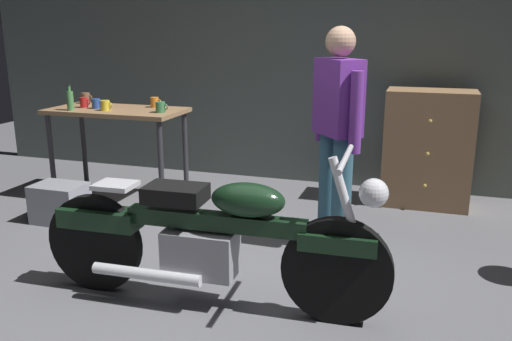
{
  "coord_description": "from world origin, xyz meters",
  "views": [
    {
      "loc": [
        1.13,
        -2.89,
        1.67
      ],
      "look_at": [
        -0.02,
        0.7,
        0.65
      ],
      "focal_mm": 37.64,
      "sensor_mm": 36.0,
      "label": 1
    }
  ],
  "objects_px": {
    "storage_bin": "(60,203)",
    "mug_brown_stoneware": "(86,98)",
    "wooden_dresser": "(428,149)",
    "person_standing": "(337,129)",
    "mug_red_diner": "(84,102)",
    "motorcycle": "(211,237)",
    "bottle": "(70,100)",
    "mug_orange_travel": "(155,102)",
    "mug_green_speckled": "(161,107)",
    "mug_yellow_tall": "(105,105)",
    "mug_blue_enamel": "(96,104)"
  },
  "relations": [
    {
      "from": "mug_orange_travel",
      "to": "mug_red_diner",
      "type": "height_order",
      "value": "same"
    },
    {
      "from": "mug_yellow_tall",
      "to": "bottle",
      "type": "relative_size",
      "value": 0.49
    },
    {
      "from": "mug_blue_enamel",
      "to": "mug_red_diner",
      "type": "bearing_deg",
      "value": 172.88
    },
    {
      "from": "person_standing",
      "to": "bottle",
      "type": "xyz_separation_m",
      "value": [
        -2.57,
        0.3,
        0.07
      ]
    },
    {
      "from": "person_standing",
      "to": "bottle",
      "type": "relative_size",
      "value": 6.93
    },
    {
      "from": "mug_yellow_tall",
      "to": "motorcycle",
      "type": "bearing_deg",
      "value": -42.78
    },
    {
      "from": "mug_yellow_tall",
      "to": "mug_blue_enamel",
      "type": "relative_size",
      "value": 1.02
    },
    {
      "from": "person_standing",
      "to": "mug_green_speckled",
      "type": "xyz_separation_m",
      "value": [
        -1.7,
        0.44,
        0.02
      ]
    },
    {
      "from": "storage_bin",
      "to": "mug_orange_travel",
      "type": "xyz_separation_m",
      "value": [
        0.46,
        0.95,
        0.78
      ]
    },
    {
      "from": "person_standing",
      "to": "mug_red_diner",
      "type": "bearing_deg",
      "value": 38.45
    },
    {
      "from": "mug_red_diner",
      "to": "mug_blue_enamel",
      "type": "xyz_separation_m",
      "value": [
        0.15,
        -0.02,
        -0.0
      ]
    },
    {
      "from": "mug_blue_enamel",
      "to": "storage_bin",
      "type": "bearing_deg",
      "value": -86.92
    },
    {
      "from": "storage_bin",
      "to": "mug_green_speckled",
      "type": "relative_size",
      "value": 3.6
    },
    {
      "from": "motorcycle",
      "to": "wooden_dresser",
      "type": "relative_size",
      "value": 1.99
    },
    {
      "from": "motorcycle",
      "to": "mug_brown_stoneware",
      "type": "bearing_deg",
      "value": 135.86
    },
    {
      "from": "mug_orange_travel",
      "to": "storage_bin",
      "type": "bearing_deg",
      "value": -115.82
    },
    {
      "from": "storage_bin",
      "to": "mug_yellow_tall",
      "type": "relative_size",
      "value": 3.71
    },
    {
      "from": "wooden_dresser",
      "to": "mug_green_speckled",
      "type": "height_order",
      "value": "wooden_dresser"
    },
    {
      "from": "mug_yellow_tall",
      "to": "bottle",
      "type": "distance_m",
      "value": 0.34
    },
    {
      "from": "mug_yellow_tall",
      "to": "mug_blue_enamel",
      "type": "height_order",
      "value": "mug_yellow_tall"
    },
    {
      "from": "storage_bin",
      "to": "mug_brown_stoneware",
      "type": "distance_m",
      "value": 1.31
    },
    {
      "from": "wooden_dresser",
      "to": "mug_brown_stoneware",
      "type": "relative_size",
      "value": 8.9
    },
    {
      "from": "motorcycle",
      "to": "mug_yellow_tall",
      "type": "xyz_separation_m",
      "value": [
        -1.7,
        1.58,
        0.5
      ]
    },
    {
      "from": "bottle",
      "to": "mug_yellow_tall",
      "type": "bearing_deg",
      "value": 15.89
    },
    {
      "from": "motorcycle",
      "to": "mug_red_diner",
      "type": "xyz_separation_m",
      "value": [
        -2.01,
        1.68,
        0.5
      ]
    },
    {
      "from": "wooden_dresser",
      "to": "motorcycle",
      "type": "bearing_deg",
      "value": -116.53
    },
    {
      "from": "motorcycle",
      "to": "mug_yellow_tall",
      "type": "relative_size",
      "value": 18.45
    },
    {
      "from": "bottle",
      "to": "wooden_dresser",
      "type": "bearing_deg",
      "value": 16.16
    },
    {
      "from": "mug_orange_travel",
      "to": "mug_blue_enamel",
      "type": "xyz_separation_m",
      "value": [
        -0.5,
        -0.24,
        -0.0
      ]
    },
    {
      "from": "mug_blue_enamel",
      "to": "mug_brown_stoneware",
      "type": "bearing_deg",
      "value": 138.35
    },
    {
      "from": "bottle",
      "to": "mug_orange_travel",
      "type": "bearing_deg",
      "value": 32.04
    },
    {
      "from": "storage_bin",
      "to": "mug_brown_stoneware",
      "type": "relative_size",
      "value": 3.56
    },
    {
      "from": "mug_red_diner",
      "to": "mug_blue_enamel",
      "type": "relative_size",
      "value": 0.94
    },
    {
      "from": "mug_orange_travel",
      "to": "mug_green_speckled",
      "type": "bearing_deg",
      "value": -53.26
    },
    {
      "from": "wooden_dresser",
      "to": "mug_green_speckled",
      "type": "xyz_separation_m",
      "value": [
        -2.36,
        -0.8,
        0.4
      ]
    },
    {
      "from": "mug_blue_enamel",
      "to": "bottle",
      "type": "relative_size",
      "value": 0.48
    },
    {
      "from": "storage_bin",
      "to": "bottle",
      "type": "xyz_separation_m",
      "value": [
        -0.2,
        0.54,
        0.83
      ]
    },
    {
      "from": "mug_red_diner",
      "to": "mug_green_speckled",
      "type": "distance_m",
      "value": 0.86
    },
    {
      "from": "wooden_dresser",
      "to": "mug_yellow_tall",
      "type": "bearing_deg",
      "value": -163.81
    },
    {
      "from": "motorcycle",
      "to": "mug_orange_travel",
      "type": "relative_size",
      "value": 19.5
    },
    {
      "from": "motorcycle",
      "to": "mug_orange_travel",
      "type": "bearing_deg",
      "value": 123.19
    },
    {
      "from": "person_standing",
      "to": "wooden_dresser",
      "type": "xyz_separation_m",
      "value": [
        0.66,
        1.24,
        -0.38
      ]
    },
    {
      "from": "mug_orange_travel",
      "to": "mug_blue_enamel",
      "type": "relative_size",
      "value": 0.97
    },
    {
      "from": "storage_bin",
      "to": "mug_red_diner",
      "type": "relative_size",
      "value": 4.02
    },
    {
      "from": "storage_bin",
      "to": "mug_yellow_tall",
      "type": "height_order",
      "value": "mug_yellow_tall"
    },
    {
      "from": "mug_red_diner",
      "to": "motorcycle",
      "type": "bearing_deg",
      "value": -39.89
    },
    {
      "from": "person_standing",
      "to": "mug_green_speckled",
      "type": "relative_size",
      "value": 13.67
    },
    {
      "from": "storage_bin",
      "to": "motorcycle",
      "type": "bearing_deg",
      "value": -27.57
    },
    {
      "from": "motorcycle",
      "to": "mug_brown_stoneware",
      "type": "relative_size",
      "value": 17.73
    },
    {
      "from": "mug_brown_stoneware",
      "to": "person_standing",
      "type": "bearing_deg",
      "value": -15.49
    }
  ]
}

